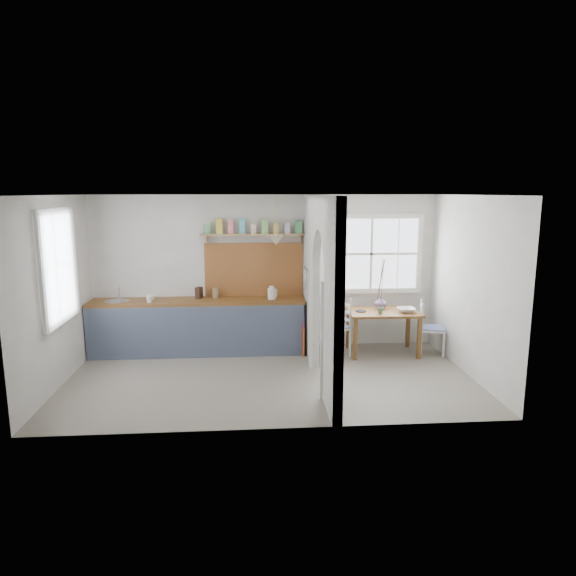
{
  "coord_description": "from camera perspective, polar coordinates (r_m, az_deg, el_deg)",
  "views": [
    {
      "loc": [
        -0.28,
        -7.01,
        2.64
      ],
      "look_at": [
        0.28,
        0.4,
        1.25
      ],
      "focal_mm": 32.0,
      "sensor_mm": 36.0,
      "label": 1
    }
  ],
  "objects": [
    {
      "name": "towel_orange",
      "position": [
        8.34,
        1.76,
        -6.04
      ],
      "size": [
        0.02,
        0.03,
        0.47
      ],
      "primitive_type": "cube",
      "color": "#EF540C",
      "rests_on": "counter"
    },
    {
      "name": "towel_magenta",
      "position": [
        8.36,
        1.73,
        -5.81
      ],
      "size": [
        0.02,
        0.03,
        0.56
      ],
      "primitive_type": "cube",
      "color": "#C71F48",
      "rests_on": "counter"
    },
    {
      "name": "knife_block",
      "position": [
        8.63,
        -9.87,
        -0.53
      ],
      "size": [
        0.13,
        0.15,
        0.19
      ],
      "primitive_type": "cube",
      "rotation": [
        0.0,
        0.0,
        -0.41
      ],
      "color": "#321B0F",
      "rests_on": "counter"
    },
    {
      "name": "floor",
      "position": [
        7.5,
        -1.97,
        -10.0
      ],
      "size": [
        5.8,
        3.2,
        0.01
      ],
      "primitive_type": "cube",
      "color": "slate",
      "rests_on": "ground"
    },
    {
      "name": "jar",
      "position": [
        8.63,
        -8.04,
        -0.53
      ],
      "size": [
        0.14,
        0.14,
        0.18
      ],
      "primitive_type": "cylinder",
      "rotation": [
        0.0,
        0.0,
        -0.37
      ],
      "color": "olive",
      "rests_on": "counter"
    },
    {
      "name": "kettle",
      "position": [
        8.46,
        -1.83,
        -0.53
      ],
      "size": [
        0.18,
        0.14,
        0.21
      ],
      "primitive_type": null,
      "rotation": [
        0.0,
        0.0,
        0.02
      ],
      "color": "silver",
      "rests_on": "counter"
    },
    {
      "name": "mug_b",
      "position": [
        8.62,
        -14.95,
        -1.07
      ],
      "size": [
        0.12,
        0.12,
        0.09
      ],
      "primitive_type": "imported",
      "rotation": [
        0.0,
        0.0,
        -0.05
      ],
      "color": "white",
      "rests_on": "counter"
    },
    {
      "name": "partition",
      "position": [
        7.24,
        3.49,
        1.15
      ],
      "size": [
        0.12,
        3.2,
        2.6
      ],
      "color": "silver",
      "rests_on": "floor"
    },
    {
      "name": "bowl",
      "position": [
        8.55,
        13.0,
        -2.39
      ],
      "size": [
        0.3,
        0.3,
        0.07
      ],
      "primitive_type": "imported",
      "rotation": [
        0.0,
        0.0,
        0.06
      ],
      "color": "white",
      "rests_on": "dining_table"
    },
    {
      "name": "counter",
      "position": [
        8.66,
        -9.87,
        -4.14
      ],
      "size": [
        3.5,
        0.6,
        0.9
      ],
      "color": "brown",
      "rests_on": "floor"
    },
    {
      "name": "chair_left",
      "position": [
        8.42,
        5.01,
        -4.25
      ],
      "size": [
        0.58,
        0.58,
        0.97
      ],
      "primitive_type": null,
      "rotation": [
        0.0,
        0.0,
        -1.17
      ],
      "color": "silver",
      "rests_on": "floor"
    },
    {
      "name": "kitchen_window",
      "position": [
        7.54,
        -24.41,
        2.13
      ],
      "size": [
        0.1,
        1.16,
        1.5
      ],
      "primitive_type": null,
      "color": "white",
      "rests_on": "walls"
    },
    {
      "name": "pendant_lamp",
      "position": [
        8.21,
        -1.34,
        5.31
      ],
      "size": [
        0.26,
        0.26,
        0.16
      ],
      "primitive_type": "cone",
      "color": "beige",
      "rests_on": "ceiling"
    },
    {
      "name": "plate",
      "position": [
        8.45,
        8.09,
        -2.57
      ],
      "size": [
        0.17,
        0.17,
        0.01
      ],
      "primitive_type": "cylinder",
      "rotation": [
        0.0,
        0.0,
        0.03
      ],
      "color": "black",
      "rests_on": "dining_table"
    },
    {
      "name": "mug_a",
      "position": [
        8.49,
        -15.14,
        -1.2
      ],
      "size": [
        0.13,
        0.13,
        0.11
      ],
      "primitive_type": "imported",
      "rotation": [
        0.0,
        0.0,
        0.06
      ],
      "color": "white",
      "rests_on": "counter"
    },
    {
      "name": "backsplash",
      "position": [
        8.69,
        -3.82,
        2.06
      ],
      "size": [
        1.65,
        0.03,
        0.9
      ],
      "primitive_type": "cube",
      "color": "brown",
      "rests_on": "walls"
    },
    {
      "name": "walls",
      "position": [
        7.15,
        -2.03,
        -0.19
      ],
      "size": [
        5.81,
        3.21,
        2.6
      ],
      "color": "silver",
      "rests_on": "floor"
    },
    {
      "name": "nook_window",
      "position": [
        8.88,
        9.23,
        3.76
      ],
      "size": [
        1.76,
        0.1,
        1.3
      ],
      "primitive_type": null,
      "color": "white",
      "rests_on": "walls"
    },
    {
      "name": "sink",
      "position": [
        8.76,
        -18.47,
        -1.45
      ],
      "size": [
        0.4,
        0.4,
        0.02
      ],
      "primitive_type": "cylinder",
      "color": "silver",
      "rests_on": "counter"
    },
    {
      "name": "dining_table",
      "position": [
        8.65,
        10.47,
        -4.84
      ],
      "size": [
        1.17,
        0.8,
        0.72
      ],
      "primitive_type": null,
      "rotation": [
        0.0,
        0.0,
        -0.03
      ],
      "color": "brown",
      "rests_on": "floor"
    },
    {
      "name": "ceiling",
      "position": [
        7.02,
        -2.1,
        10.29
      ],
      "size": [
        5.8,
        3.2,
        0.01
      ],
      "primitive_type": "cube",
      "color": "silver",
      "rests_on": "walls"
    },
    {
      "name": "utensil_rail",
      "position": [
        8.05,
        2.04,
        2.12
      ],
      "size": [
        0.02,
        0.5,
        0.02
      ],
      "primitive_type": "cylinder",
      "rotation": [
        1.57,
        0.0,
        0.0
      ],
      "color": "silver",
      "rests_on": "partition"
    },
    {
      "name": "chair_right",
      "position": [
        8.81,
        15.71,
        -4.27
      ],
      "size": [
        0.49,
        0.49,
        0.87
      ],
      "primitive_type": null,
      "rotation": [
        0.0,
        0.0,
        1.29
      ],
      "color": "silver",
      "rests_on": "floor"
    },
    {
      "name": "shelf",
      "position": [
        8.53,
        -3.86,
        6.35
      ],
      "size": [
        1.75,
        0.2,
        0.21
      ],
      "color": "tan",
      "rests_on": "walls"
    },
    {
      "name": "vase",
      "position": [
        8.69,
        10.26,
        -1.58
      ],
      "size": [
        0.22,
        0.22,
        0.21
      ],
      "primitive_type": "imported",
      "rotation": [
        0.0,
        0.0,
        0.08
      ],
      "color": "#674D76",
      "rests_on": "dining_table"
    },
    {
      "name": "table_cup",
      "position": [
        8.37,
        10.22,
        -2.47
      ],
      "size": [
        0.13,
        0.13,
        0.1
      ],
      "primitive_type": "imported",
      "rotation": [
        0.0,
        0.0,
        -0.32
      ],
      "color": "#567E59",
      "rests_on": "dining_table"
    }
  ]
}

